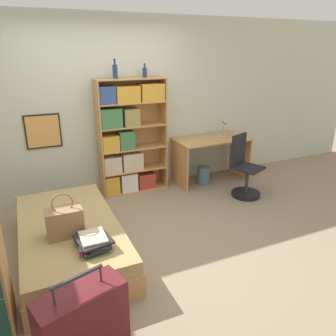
{
  "coord_description": "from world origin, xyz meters",
  "views": [
    {
      "loc": [
        -1.06,
        -3.22,
        2.11
      ],
      "look_at": [
        0.47,
        0.19,
        0.75
      ],
      "focal_mm": 35.0,
      "sensor_mm": 36.0,
      "label": 1
    }
  ],
  "objects_px": {
    "bottle_green": "(115,71)",
    "desk": "(211,152)",
    "suitcase": "(83,330)",
    "handbag": "(65,222)",
    "desk_chair": "(244,176)",
    "desk_lamp": "(225,124)",
    "waste_bin": "(203,175)",
    "bed": "(70,238)",
    "bottle_brown": "(145,72)",
    "book_stack_on_bed": "(93,242)",
    "bookcase": "(127,138)"
  },
  "relations": [
    {
      "from": "suitcase",
      "to": "waste_bin",
      "type": "distance_m",
      "value": 3.55
    },
    {
      "from": "handbag",
      "to": "suitcase",
      "type": "relative_size",
      "value": 0.6
    },
    {
      "from": "book_stack_on_bed",
      "to": "desk_lamp",
      "type": "distance_m",
      "value": 3.2
    },
    {
      "from": "bed",
      "to": "book_stack_on_bed",
      "type": "xyz_separation_m",
      "value": [
        0.15,
        -0.57,
        0.24
      ]
    },
    {
      "from": "book_stack_on_bed",
      "to": "desk_chair",
      "type": "xyz_separation_m",
      "value": [
        2.5,
        1.05,
        -0.12
      ]
    },
    {
      "from": "bed",
      "to": "handbag",
      "type": "height_order",
      "value": "handbag"
    },
    {
      "from": "bottle_green",
      "to": "suitcase",
      "type": "bearing_deg",
      "value": -111.15
    },
    {
      "from": "desk",
      "to": "desk_chair",
      "type": "distance_m",
      "value": 0.76
    },
    {
      "from": "handbag",
      "to": "bottle_brown",
      "type": "distance_m",
      "value": 2.54
    },
    {
      "from": "bottle_green",
      "to": "desk_lamp",
      "type": "relative_size",
      "value": 0.75
    },
    {
      "from": "desk_chair",
      "to": "waste_bin",
      "type": "bearing_deg",
      "value": 116.68
    },
    {
      "from": "book_stack_on_bed",
      "to": "desk_lamp",
      "type": "relative_size",
      "value": 1.12
    },
    {
      "from": "desk_lamp",
      "to": "bookcase",
      "type": "bearing_deg",
      "value": 174.99
    },
    {
      "from": "desk_lamp",
      "to": "waste_bin",
      "type": "distance_m",
      "value": 0.92
    },
    {
      "from": "book_stack_on_bed",
      "to": "desk",
      "type": "relative_size",
      "value": 0.32
    },
    {
      "from": "desk_lamp",
      "to": "waste_bin",
      "type": "xyz_separation_m",
      "value": [
        -0.43,
        -0.08,
        -0.81
      ]
    },
    {
      "from": "desk_lamp",
      "to": "desk_chair",
      "type": "relative_size",
      "value": 0.38
    },
    {
      "from": "bottle_green",
      "to": "desk",
      "type": "distance_m",
      "value": 2.01
    },
    {
      "from": "suitcase",
      "to": "bookcase",
      "type": "xyz_separation_m",
      "value": [
        1.21,
        2.8,
        0.54
      ]
    },
    {
      "from": "handbag",
      "to": "waste_bin",
      "type": "xyz_separation_m",
      "value": [
        2.37,
        1.38,
        -0.38
      ]
    },
    {
      "from": "bed",
      "to": "desk_chair",
      "type": "relative_size",
      "value": 2.07
    },
    {
      "from": "suitcase",
      "to": "bottle_brown",
      "type": "height_order",
      "value": "bottle_brown"
    },
    {
      "from": "bottle_green",
      "to": "book_stack_on_bed",
      "type": "bearing_deg",
      "value": -113.15
    },
    {
      "from": "bed",
      "to": "waste_bin",
      "type": "xyz_separation_m",
      "value": [
        2.32,
        1.13,
        -0.04
      ]
    },
    {
      "from": "handbag",
      "to": "waste_bin",
      "type": "relative_size",
      "value": 1.55
    },
    {
      "from": "bottle_green",
      "to": "desk_lamp",
      "type": "distance_m",
      "value": 1.98
    },
    {
      "from": "suitcase",
      "to": "waste_bin",
      "type": "relative_size",
      "value": 2.61
    },
    {
      "from": "desk",
      "to": "bookcase",
      "type": "bearing_deg",
      "value": 173.39
    },
    {
      "from": "bottle_brown",
      "to": "desk_chair",
      "type": "distance_m",
      "value": 2.13
    },
    {
      "from": "bottle_brown",
      "to": "desk_lamp",
      "type": "height_order",
      "value": "bottle_brown"
    },
    {
      "from": "bottle_brown",
      "to": "waste_bin",
      "type": "height_order",
      "value": "bottle_brown"
    },
    {
      "from": "bottle_green",
      "to": "desk_chair",
      "type": "xyz_separation_m",
      "value": [
        1.68,
        -0.87,
        -1.52
      ]
    },
    {
      "from": "waste_bin",
      "to": "desk_lamp",
      "type": "bearing_deg",
      "value": 10.51
    },
    {
      "from": "bookcase",
      "to": "bottle_green",
      "type": "height_order",
      "value": "bottle_green"
    },
    {
      "from": "book_stack_on_bed",
      "to": "desk_lamp",
      "type": "height_order",
      "value": "desk_lamp"
    },
    {
      "from": "desk",
      "to": "desk_chair",
      "type": "relative_size",
      "value": 1.3
    },
    {
      "from": "handbag",
      "to": "book_stack_on_bed",
      "type": "bearing_deg",
      "value": -57.57
    },
    {
      "from": "desk_lamp",
      "to": "desk_chair",
      "type": "bearing_deg",
      "value": -97.86
    },
    {
      "from": "book_stack_on_bed",
      "to": "bookcase",
      "type": "distance_m",
      "value": 2.19
    },
    {
      "from": "bed",
      "to": "waste_bin",
      "type": "distance_m",
      "value": 2.58
    },
    {
      "from": "handbag",
      "to": "desk_lamp",
      "type": "relative_size",
      "value": 1.29
    },
    {
      "from": "bed",
      "to": "desk_lamp",
      "type": "bearing_deg",
      "value": 23.83
    },
    {
      "from": "bed",
      "to": "waste_bin",
      "type": "relative_size",
      "value": 6.63
    },
    {
      "from": "suitcase",
      "to": "handbag",
      "type": "bearing_deg",
      "value": 87.32
    },
    {
      "from": "suitcase",
      "to": "waste_bin",
      "type": "bearing_deg",
      "value": 46.67
    },
    {
      "from": "bed",
      "to": "desk_chair",
      "type": "bearing_deg",
      "value": 10.34
    },
    {
      "from": "bookcase",
      "to": "waste_bin",
      "type": "height_order",
      "value": "bookcase"
    },
    {
      "from": "bed",
      "to": "waste_bin",
      "type": "height_order",
      "value": "bed"
    },
    {
      "from": "desk_chair",
      "to": "book_stack_on_bed",
      "type": "bearing_deg",
      "value": -157.18
    },
    {
      "from": "book_stack_on_bed",
      "to": "bookcase",
      "type": "bearing_deg",
      "value": 63.66
    }
  ]
}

